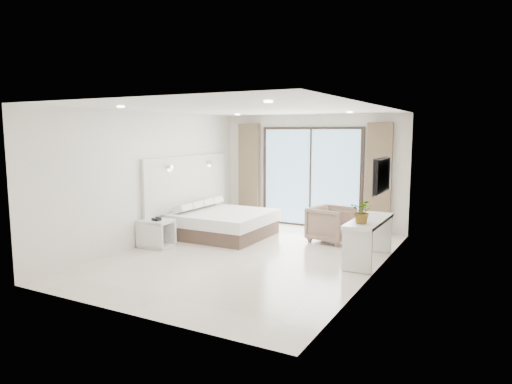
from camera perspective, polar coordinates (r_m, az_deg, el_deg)
ground at (r=8.55m, az=-0.88°, el=-8.02°), size 6.20×6.20×0.00m
room_shell at (r=9.14m, az=0.71°, el=3.07°), size 4.62×6.22×2.72m
bed at (r=10.13m, az=-4.23°, el=-3.90°), size 1.96×1.86×0.69m
nightstand at (r=9.36m, az=-12.30°, el=-5.09°), size 0.63×0.53×0.55m
phone at (r=9.22m, az=-12.34°, el=-3.35°), size 0.17×0.14×0.05m
console_desk at (r=8.32m, az=13.94°, el=-4.68°), size 0.51×1.64×0.77m
plant at (r=7.81m, az=13.18°, el=-2.70°), size 0.43×0.46×0.32m
armchair at (r=9.68m, az=9.38°, el=-3.78°), size 0.87×0.91×0.82m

